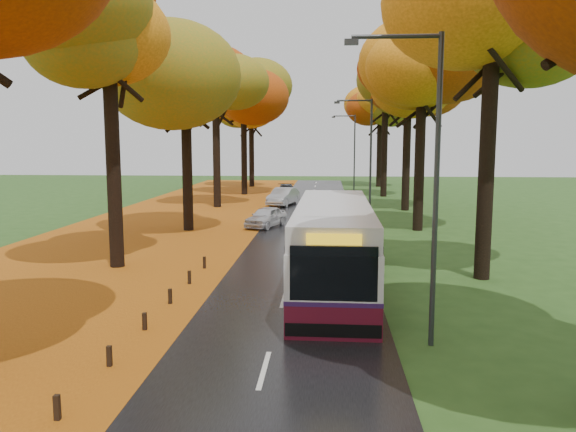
# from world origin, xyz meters

# --- Properties ---
(road) EXTENTS (6.50, 90.00, 0.04)m
(road) POSITION_xyz_m (0.00, 25.00, 0.02)
(road) COLOR black
(road) RESTS_ON ground
(centre_line) EXTENTS (0.12, 90.00, 0.01)m
(centre_line) POSITION_xyz_m (0.00, 25.00, 0.04)
(centre_line) COLOR silver
(centre_line) RESTS_ON road
(leaf_verge) EXTENTS (12.00, 90.00, 0.02)m
(leaf_verge) POSITION_xyz_m (-9.00, 25.00, 0.01)
(leaf_verge) COLOR #7B3A0B
(leaf_verge) RESTS_ON ground
(leaf_drift) EXTENTS (0.90, 90.00, 0.01)m
(leaf_drift) POSITION_xyz_m (-3.05, 25.00, 0.04)
(leaf_drift) COLOR #BC6413
(leaf_drift) RESTS_ON road
(trees_left) EXTENTS (9.20, 74.00, 13.88)m
(trees_left) POSITION_xyz_m (-7.18, 27.06, 9.53)
(trees_left) COLOR black
(trees_left) RESTS_ON ground
(trees_right) EXTENTS (9.30, 74.20, 13.96)m
(trees_right) POSITION_xyz_m (7.19, 26.91, 9.69)
(trees_right) COLOR black
(trees_right) RESTS_ON ground
(bollard_row) EXTENTS (0.11, 23.51, 0.52)m
(bollard_row) POSITION_xyz_m (-3.70, 4.70, 0.26)
(bollard_row) COLOR black
(bollard_row) RESTS_ON ground
(streetlamp_near) EXTENTS (2.45, 0.18, 8.00)m
(streetlamp_near) POSITION_xyz_m (3.95, 8.00, 4.71)
(streetlamp_near) COLOR #333538
(streetlamp_near) RESTS_ON ground
(streetlamp_mid) EXTENTS (2.45, 0.18, 8.00)m
(streetlamp_mid) POSITION_xyz_m (3.95, 30.00, 4.71)
(streetlamp_mid) COLOR #333538
(streetlamp_mid) RESTS_ON ground
(streetlamp_far) EXTENTS (2.45, 0.18, 8.00)m
(streetlamp_far) POSITION_xyz_m (3.95, 52.00, 4.71)
(streetlamp_far) COLOR #333538
(streetlamp_far) RESTS_ON ground
(bus) EXTENTS (2.77, 11.62, 3.05)m
(bus) POSITION_xyz_m (1.68, 13.75, 1.64)
(bus) COLOR #540D1D
(bus) RESTS_ON road
(car_white) EXTENTS (2.66, 3.99, 1.26)m
(car_white) POSITION_xyz_m (-2.35, 27.90, 0.67)
(car_white) COLOR silver
(car_white) RESTS_ON road
(car_silver) EXTENTS (2.58, 4.65, 1.45)m
(car_silver) POSITION_xyz_m (-2.21, 39.81, 0.77)
(car_silver) COLOR #A4A7AC
(car_silver) RESTS_ON road
(car_dark) EXTENTS (2.26, 4.54, 1.27)m
(car_dark) POSITION_xyz_m (-2.35, 45.64, 0.67)
(car_dark) COLOR black
(car_dark) RESTS_ON road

